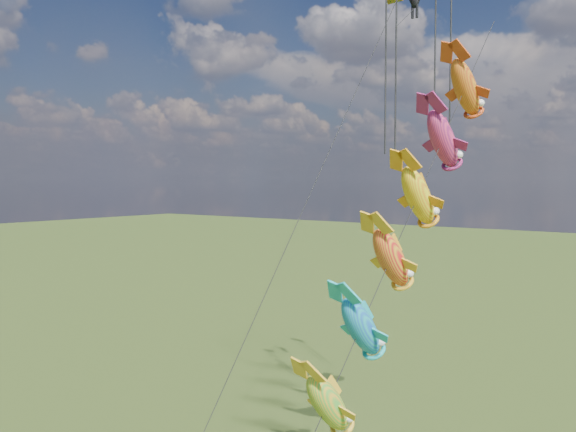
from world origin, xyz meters
The scene contains 2 objects.
fish_windsock_rig centered at (14.97, 10.26, 11.23)m, with size 2.31×15.87×19.99m.
parafoil_rig centered at (12.40, 15.81, 20.08)m, with size 3.70×17.41×26.78m.
Camera 1 is at (25.78, -11.30, 13.05)m, focal length 40.00 mm.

